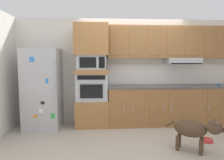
# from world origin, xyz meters

# --- Properties ---
(ground_plane) EXTENTS (9.60, 9.60, 0.00)m
(ground_plane) POSITION_xyz_m (0.00, 0.00, 0.00)
(ground_plane) COLOR #B2A899
(back_kitchen_wall) EXTENTS (6.20, 0.12, 2.50)m
(back_kitchen_wall) POSITION_xyz_m (0.00, 1.11, 1.25)
(back_kitchen_wall) COLOR silver
(back_kitchen_wall) RESTS_ON ground
(refrigerator) EXTENTS (0.76, 0.73, 1.76)m
(refrigerator) POSITION_xyz_m (-2.06, 0.68, 0.88)
(refrigerator) COLOR #ADADB2
(refrigerator) RESTS_ON ground
(oven_base_cabinet) EXTENTS (0.74, 0.62, 0.60)m
(oven_base_cabinet) POSITION_xyz_m (-0.97, 0.75, 0.30)
(oven_base_cabinet) COLOR #996638
(oven_base_cabinet) RESTS_ON ground
(built_in_oven) EXTENTS (0.70, 0.62, 0.60)m
(built_in_oven) POSITION_xyz_m (-0.97, 0.75, 0.90)
(built_in_oven) COLOR #A8AAAF
(built_in_oven) RESTS_ON oven_base_cabinet
(appliance_mid_shelf) EXTENTS (0.74, 0.62, 0.10)m
(appliance_mid_shelf) POSITION_xyz_m (-0.97, 0.75, 1.25)
(appliance_mid_shelf) COLOR #996638
(appliance_mid_shelf) RESTS_ON built_in_oven
(microwave) EXTENTS (0.64, 0.54, 0.32)m
(microwave) POSITION_xyz_m (-0.97, 0.75, 1.46)
(microwave) COLOR #A8AAAF
(microwave) RESTS_ON appliance_mid_shelf
(appliance_upper_cabinet) EXTENTS (0.74, 0.62, 0.68)m
(appliance_upper_cabinet) POSITION_xyz_m (-0.97, 0.75, 1.96)
(appliance_upper_cabinet) COLOR #996638
(appliance_upper_cabinet) RESTS_ON microwave
(lower_cabinet_run) EXTENTS (3.05, 0.63, 0.88)m
(lower_cabinet_run) POSITION_xyz_m (0.92, 0.75, 0.44)
(lower_cabinet_run) COLOR #996638
(lower_cabinet_run) RESTS_ON ground
(countertop_slab) EXTENTS (3.09, 0.64, 0.04)m
(countertop_slab) POSITION_xyz_m (0.92, 0.75, 0.90)
(countertop_slab) COLOR #4C4C51
(countertop_slab) RESTS_ON lower_cabinet_run
(backsplash_panel) EXTENTS (3.09, 0.02, 0.50)m
(backsplash_panel) POSITION_xyz_m (0.92, 1.04, 1.17)
(backsplash_panel) COLOR white
(backsplash_panel) RESTS_ON countertop_slab
(upper_cabinet_with_hood) EXTENTS (3.05, 0.48, 0.88)m
(upper_cabinet_with_hood) POSITION_xyz_m (0.94, 0.87, 1.90)
(upper_cabinet_with_hood) COLOR #996638
(upper_cabinet_with_hood) RESTS_ON backsplash_panel
(screwdriver) EXTENTS (0.15, 0.14, 0.03)m
(screwdriver) POSITION_xyz_m (1.99, 0.65, 0.93)
(screwdriver) COLOR blue
(screwdriver) RESTS_ON countertop_slab
(dog) EXTENTS (0.83, 0.58, 0.59)m
(dog) POSITION_xyz_m (0.77, -0.72, 0.38)
(dog) COLOR #473323
(dog) RESTS_ON ground
(dog_food_bowl) EXTENTS (0.20, 0.20, 0.06)m
(dog_food_bowl) POSITION_xyz_m (1.19, -0.35, 0.03)
(dog_food_bowl) COLOR red
(dog_food_bowl) RESTS_ON ground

